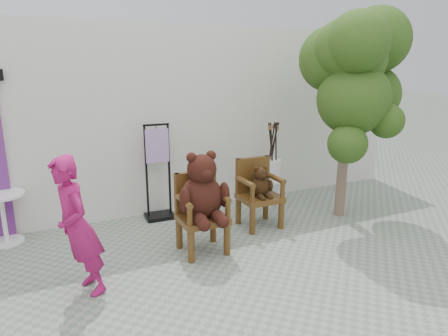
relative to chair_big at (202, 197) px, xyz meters
name	(u,v)px	position (x,y,z in m)	size (l,w,h in m)	color
ground_plane	(250,282)	(0.17, -0.96, -0.75)	(60.00, 60.00, 0.00)	gray
back_wall	(163,118)	(0.17, 2.14, 0.75)	(9.00, 1.00, 3.00)	silver
chair_big	(202,197)	(0.00, 0.00, 0.00)	(0.66, 0.71, 1.34)	#43290E
chair_small	(258,188)	(1.10, 0.46, -0.16)	(0.59, 0.54, 1.02)	#43290E
person	(77,227)	(-1.54, -0.38, 0.01)	(0.55, 0.36, 1.52)	#9F1356
cafe_table	(3,213)	(-2.34, 1.39, -0.31)	(0.60, 0.60, 0.70)	white
display_stand	(159,183)	(-0.17, 1.39, -0.16)	(0.46, 0.37, 1.51)	black
stool_bucket	(273,170)	(1.76, 1.13, -0.11)	(0.32, 0.32, 1.45)	white
tree	(356,70)	(2.49, 0.10, 1.56)	(1.80, 1.45, 3.24)	brown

